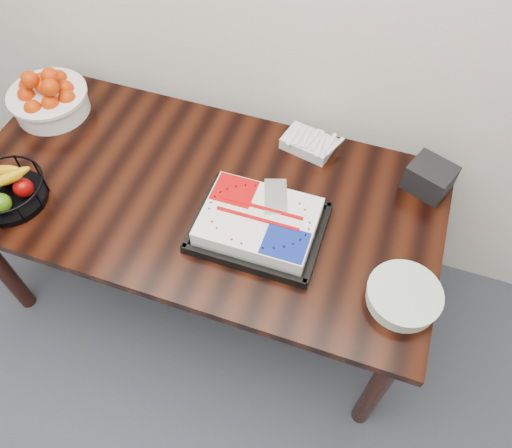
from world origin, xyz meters
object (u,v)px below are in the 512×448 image
(napkin_box, at_px, (430,178))
(fruit_basket, at_px, (7,189))
(cake_tray, at_px, (259,224))
(plate_stack, at_px, (403,296))
(table, at_px, (201,205))
(tangerine_bowl, at_px, (47,95))

(napkin_box, bearing_deg, fruit_basket, -158.77)
(cake_tray, height_order, plate_stack, cake_tray)
(cake_tray, relative_size, plate_stack, 1.88)
(cake_tray, distance_m, fruit_basket, 0.92)
(cake_tray, distance_m, plate_stack, 0.53)
(cake_tray, bearing_deg, table, 160.62)
(cake_tray, relative_size, napkin_box, 2.90)
(plate_stack, xyz_separation_m, napkin_box, (0.01, 0.50, 0.03))
(table, relative_size, cake_tray, 4.00)
(cake_tray, distance_m, tangerine_bowl, 1.07)
(plate_stack, height_order, napkin_box, napkin_box)
(cake_tray, xyz_separation_m, tangerine_bowl, (-1.02, 0.30, 0.05))
(fruit_basket, height_order, plate_stack, fruit_basket)
(table, relative_size, tangerine_bowl, 5.54)
(table, xyz_separation_m, tangerine_bowl, (-0.75, 0.21, 0.18))
(table, bearing_deg, cake_tray, -19.38)
(table, distance_m, napkin_box, 0.87)
(cake_tray, height_order, napkin_box, napkin_box)
(fruit_basket, relative_size, plate_stack, 1.14)
(napkin_box, bearing_deg, tangerine_bowl, -176.60)
(table, xyz_separation_m, plate_stack, (0.79, -0.20, 0.12))
(plate_stack, bearing_deg, napkin_box, 89.10)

